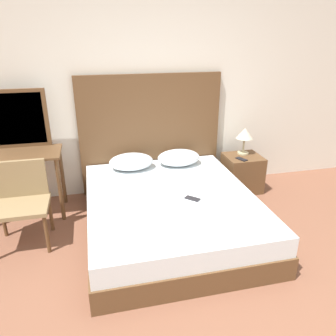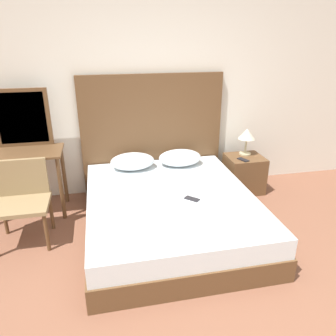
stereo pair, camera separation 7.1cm
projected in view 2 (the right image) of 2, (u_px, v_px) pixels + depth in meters
The scene contains 12 objects.
wall_back at pixel (158, 85), 4.00m from camera, with size 10.00×0.06×2.70m.
bed at pixel (170, 212), 3.42m from camera, with size 1.69×2.01×0.41m.
headboard at pixel (153, 134), 4.14m from camera, with size 1.78×0.05×1.49m.
pillow_left at pixel (133, 161), 3.94m from camera, with size 0.53×0.38×0.18m.
pillow_right at pixel (180, 158), 4.05m from camera, with size 0.53×0.38×0.18m.
phone_on_bed at pixel (192, 199), 3.23m from camera, with size 0.16×0.16×0.01m.
nightstand at pixel (244, 174), 4.27m from camera, with size 0.46×0.42×0.47m.
table_lamp at pixel (247, 135), 4.16m from camera, with size 0.22×0.22×0.35m.
phone_on_nightstand at pixel (243, 160), 4.07m from camera, with size 0.12×0.17×0.01m.
vanity_desk at pixel (25, 165), 3.59m from camera, with size 0.81×0.49×0.75m.
vanity_mirror at pixel (22, 118), 3.61m from camera, with size 0.60×0.03×0.64m.
chair at pixel (21, 196), 3.18m from camera, with size 0.52×0.45×0.81m.
Camera 2 is at (-0.74, -1.44, 1.94)m, focal length 35.00 mm.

